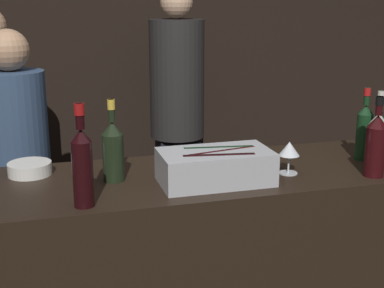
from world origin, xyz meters
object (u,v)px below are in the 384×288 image
(wine_glass, at_px, (289,150))
(person_grey_polo, at_px, (19,168))
(champagne_bottle, at_px, (113,149))
(person_blond_tee, at_px, (177,111))
(bowl_white, at_px, (30,168))
(red_wine_bottle_burgundy, at_px, (364,130))
(red_wine_bottle_black_foil, at_px, (376,144))
(red_wine_bottle_tall, at_px, (82,164))
(white_wine_bottle, at_px, (377,137))
(ice_bin_with_bottles, at_px, (216,165))

(wine_glass, bearing_deg, person_grey_polo, 140.23)
(champagne_bottle, distance_m, person_blond_tee, 1.55)
(bowl_white, xyz_separation_m, champagne_bottle, (0.32, -0.17, 0.10))
(person_grey_polo, bearing_deg, red_wine_bottle_burgundy, -62.86)
(champagne_bottle, distance_m, red_wine_bottle_black_foil, 1.05)
(bowl_white, height_order, person_grey_polo, person_grey_polo)
(wine_glass, bearing_deg, red_wine_bottle_tall, -170.82)
(wine_glass, distance_m, red_wine_bottle_tall, 0.85)
(person_blond_tee, relative_size, person_grey_polo, 1.14)
(red_wine_bottle_tall, distance_m, champagne_bottle, 0.28)
(red_wine_bottle_burgundy, relative_size, champagne_bottle, 0.99)
(red_wine_bottle_tall, xyz_separation_m, white_wine_bottle, (1.25, 0.13, -0.03))
(bowl_white, xyz_separation_m, person_grey_polo, (-0.08, 0.65, -0.19))
(ice_bin_with_bottles, bearing_deg, red_wine_bottle_tall, -167.86)
(bowl_white, height_order, white_wine_bottle, white_wine_bottle)
(wine_glass, distance_m, champagne_bottle, 0.71)
(red_wine_bottle_tall, bearing_deg, red_wine_bottle_black_foil, 0.79)
(wine_glass, distance_m, person_grey_polo, 1.46)
(person_blond_tee, bearing_deg, champagne_bottle, -4.43)
(ice_bin_with_bottles, bearing_deg, person_grey_polo, 129.73)
(red_wine_bottle_burgundy, distance_m, person_grey_polo, 1.75)
(ice_bin_with_bottles, distance_m, red_wine_bottle_black_foil, 0.65)
(wine_glass, bearing_deg, ice_bin_with_bottles, -175.72)
(ice_bin_with_bottles, relative_size, wine_glass, 3.20)
(wine_glass, bearing_deg, champagne_bottle, 171.37)
(ice_bin_with_bottles, height_order, red_wine_bottle_tall, red_wine_bottle_tall)
(red_wine_bottle_tall, bearing_deg, ice_bin_with_bottles, 12.14)
(ice_bin_with_bottles, xyz_separation_m, person_blond_tee, (0.23, 1.54, -0.11))
(champagne_bottle, distance_m, person_grey_polo, 0.95)
(red_wine_bottle_burgundy, bearing_deg, red_wine_bottle_tall, -169.47)
(bowl_white, bearing_deg, white_wine_bottle, -10.88)
(red_wine_bottle_black_foil, xyz_separation_m, white_wine_bottle, (0.09, 0.12, -0.01))
(red_wine_bottle_burgundy, distance_m, red_wine_bottle_black_foil, 0.23)
(bowl_white, relative_size, red_wine_bottle_tall, 0.49)
(ice_bin_with_bottles, distance_m, red_wine_bottle_burgundy, 0.74)
(ice_bin_with_bottles, height_order, bowl_white, ice_bin_with_bottles)
(red_wine_bottle_tall, height_order, champagne_bottle, red_wine_bottle_tall)
(bowl_white, distance_m, person_blond_tee, 1.56)
(red_wine_bottle_tall, bearing_deg, bowl_white, 114.51)
(ice_bin_with_bottles, xyz_separation_m, person_grey_polo, (-0.78, 0.94, -0.23))
(wine_glass, relative_size, red_wine_bottle_burgundy, 0.42)
(white_wine_bottle, xyz_separation_m, person_blond_tee, (-0.50, 1.52, -0.16))
(ice_bin_with_bottles, distance_m, person_blond_tee, 1.56)
(bowl_white, height_order, red_wine_bottle_burgundy, red_wine_bottle_burgundy)
(wine_glass, relative_size, white_wine_bottle, 0.42)
(white_wine_bottle, bearing_deg, wine_glass, 179.73)
(red_wine_bottle_burgundy, height_order, person_grey_polo, person_grey_polo)
(wine_glass, distance_m, person_blond_tee, 1.53)
(champagne_bottle, xyz_separation_m, person_blond_tee, (0.61, 1.41, -0.16))
(wine_glass, relative_size, champagne_bottle, 0.41)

